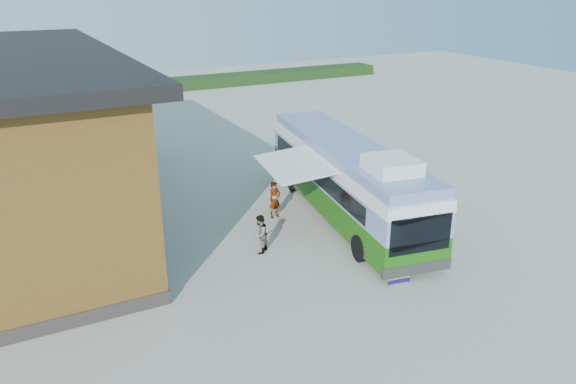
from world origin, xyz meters
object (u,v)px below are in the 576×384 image
bus (346,177)px  slurry_tanker (110,130)px  person_a (275,200)px  picnic_table (348,213)px  person_b (260,234)px  banner (401,263)px

bus → slurry_tanker: (-7.47, 16.17, -0.66)m
person_a → slurry_tanker: bearing=93.1°
picnic_table → person_b: size_ratio=0.84×
picnic_table → person_a: size_ratio=0.78×
picnic_table → slurry_tanker: (-7.00, 17.11, 0.71)m
picnic_table → person_b: person_b is taller
picnic_table → person_a: bearing=136.5°
person_b → banner: bearing=81.6°
picnic_table → person_a: 3.41m
person_b → bus: bearing=151.8°
person_a → person_b: 3.61m
picnic_table → slurry_tanker: 18.50m
banner → person_b: bearing=136.2°
picnic_table → person_b: 4.66m
bus → person_a: bearing=164.7°
slurry_tanker → bus: bearing=-76.3°
bus → person_b: bus is taller
person_a → slurry_tanker: 15.49m
slurry_tanker → picnic_table: bearing=-78.8°
bus → slurry_tanker: bus is taller
bus → person_b: (-5.08, -1.58, -1.12)m
picnic_table → person_a: (-2.51, 2.28, 0.30)m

